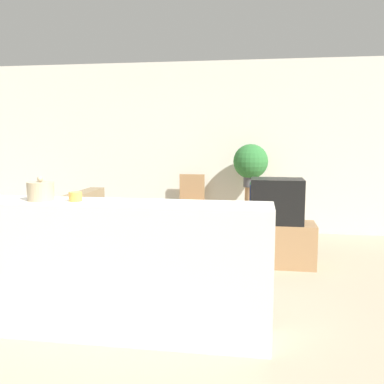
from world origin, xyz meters
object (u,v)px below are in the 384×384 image
Objects in this scene: wooden_chair at (191,201)px; decorative_bowl at (41,191)px; couch at (100,240)px; television at (276,201)px; potted_plant at (251,162)px.

wooden_chair is 3.57m from decorative_bowl.
television reaches higher than couch.
wooden_chair is (-1.25, 1.45, -0.25)m from television.
couch is 7.99× the size of decorative_bowl.
couch is 2.15m from television.
decorative_bowl is at bearing -113.98° from potted_plant.
television is 0.96× the size of potted_plant.
couch is at bearing -172.63° from television.
decorative_bowl is (-1.87, -2.02, 0.33)m from television.
decorative_bowl is at bearing -132.78° from television.
wooden_chair is at bearing 178.67° from potted_plant.
potted_plant is (-0.33, 1.43, 0.36)m from television.
decorative_bowl reaches higher than television.
decorative_bowl is (0.21, -1.75, 0.82)m from couch.
television is at bearing -76.87° from potted_plant.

